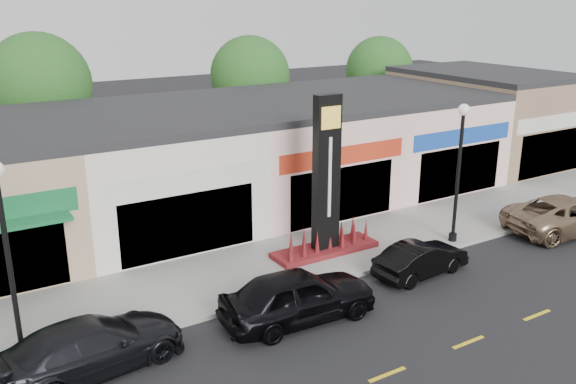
% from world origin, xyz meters
% --- Properties ---
extents(ground, '(120.00, 120.00, 0.00)m').
position_xyz_m(ground, '(0.00, 0.00, 0.00)').
color(ground, black).
rests_on(ground, ground).
extents(sidewalk, '(52.00, 4.30, 0.15)m').
position_xyz_m(sidewalk, '(0.00, 4.35, 0.07)').
color(sidewalk, gray).
rests_on(sidewalk, ground).
extents(curb, '(52.00, 0.20, 0.15)m').
position_xyz_m(curb, '(0.00, 2.10, 0.07)').
color(curb, gray).
rests_on(curb, ground).
extents(shop_cream, '(7.00, 10.01, 4.80)m').
position_xyz_m(shop_cream, '(-1.50, 11.47, 2.40)').
color(shop_cream, silver).
rests_on(shop_cream, ground).
extents(shop_pink_w, '(7.00, 10.01, 4.80)m').
position_xyz_m(shop_pink_w, '(5.50, 11.47, 2.40)').
color(shop_pink_w, beige).
rests_on(shop_pink_w, ground).
extents(shop_pink_e, '(7.00, 10.01, 4.80)m').
position_xyz_m(shop_pink_e, '(12.50, 11.47, 2.40)').
color(shop_pink_e, beige).
rests_on(shop_pink_e, ground).
extents(shop_tan, '(7.00, 10.01, 5.30)m').
position_xyz_m(shop_tan, '(19.50, 11.48, 2.65)').
color(shop_tan, brown).
rests_on(shop_tan, ground).
extents(tree_rear_west, '(5.20, 5.20, 7.83)m').
position_xyz_m(tree_rear_west, '(-4.00, 19.50, 5.22)').
color(tree_rear_west, '#382619').
rests_on(tree_rear_west, ground).
extents(tree_rear_mid, '(4.80, 4.80, 7.29)m').
position_xyz_m(tree_rear_mid, '(8.00, 19.50, 4.88)').
color(tree_rear_mid, '#382619').
rests_on(tree_rear_mid, ground).
extents(tree_rear_east, '(4.60, 4.60, 6.94)m').
position_xyz_m(tree_rear_east, '(18.00, 19.50, 4.63)').
color(tree_rear_east, '#382619').
rests_on(tree_rear_east, ground).
extents(lamp_west_near, '(0.44, 0.44, 5.47)m').
position_xyz_m(lamp_west_near, '(-8.00, 2.50, 3.48)').
color(lamp_west_near, black).
rests_on(lamp_west_near, sidewalk).
extents(lamp_east_near, '(0.44, 0.44, 5.47)m').
position_xyz_m(lamp_east_near, '(8.00, 2.50, 3.48)').
color(lamp_east_near, black).
rests_on(lamp_east_near, sidewalk).
extents(pylon_sign, '(4.20, 1.30, 6.00)m').
position_xyz_m(pylon_sign, '(3.00, 4.20, 2.27)').
color(pylon_sign, '#580F20').
rests_on(pylon_sign, sidewalk).
extents(car_dark_sedan, '(2.73, 5.20, 1.44)m').
position_xyz_m(car_dark_sedan, '(-6.47, 1.19, 0.72)').
color(car_dark_sedan, black).
rests_on(car_dark_sedan, ground).
extents(car_black_sedan, '(2.18, 4.92, 1.65)m').
position_xyz_m(car_black_sedan, '(-0.47, 0.61, 0.82)').
color(car_black_sedan, black).
rests_on(car_black_sedan, ground).
extents(car_black_conv, '(1.60, 3.79, 1.22)m').
position_xyz_m(car_black_conv, '(4.92, 1.04, 0.61)').
color(car_black_conv, black).
rests_on(car_black_conv, ground).
extents(car_gold_suv, '(3.46, 5.86, 1.53)m').
position_xyz_m(car_gold_suv, '(13.07, 0.98, 0.77)').
color(car_gold_suv, '#92785C').
rests_on(car_gold_suv, ground).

